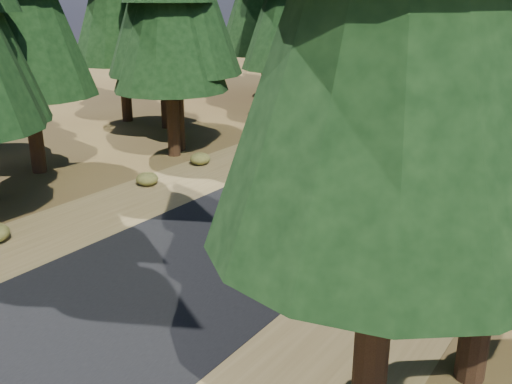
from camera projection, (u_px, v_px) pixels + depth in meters
ground at (224, 247)px, 14.91m from camera, size 120.00×120.00×0.00m
road at (315, 195)px, 18.82m from camera, size 6.00×100.00×0.01m
shoulder_l at (207, 172)px, 21.27m from camera, size 3.20×100.00×0.01m
shoulder_r at (457, 225)px, 16.37m from camera, size 3.20×100.00×0.01m
understory_shrubs at (383, 181)px, 19.43m from camera, size 14.88×30.92×0.66m
rider_lead at (300, 229)px, 14.67m from camera, size 1.14×1.87×1.60m
rider_follow at (265, 179)px, 18.48m from camera, size 1.14×2.10×1.80m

